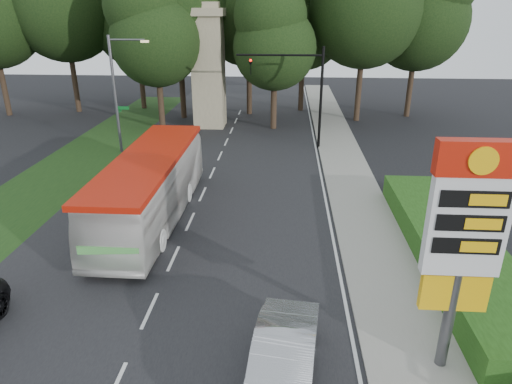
# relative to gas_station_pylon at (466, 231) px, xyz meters

# --- Properties ---
(road_surface) EXTENTS (14.00, 80.00, 0.02)m
(road_surface) POSITION_rel_gas_station_pylon_xyz_m (-9.20, 10.01, -4.44)
(road_surface) COLOR black
(road_surface) RESTS_ON ground
(sidewalk_right) EXTENTS (3.00, 80.00, 0.12)m
(sidewalk_right) POSITION_rel_gas_station_pylon_xyz_m (-0.70, 10.01, -4.39)
(sidewalk_right) COLOR gray
(sidewalk_right) RESTS_ON ground
(grass_verge_left) EXTENTS (5.00, 50.00, 0.02)m
(grass_verge_left) POSITION_rel_gas_station_pylon_xyz_m (-18.70, 16.01, -4.44)
(grass_verge_left) COLOR #193814
(grass_verge_left) RESTS_ON ground
(hedge) EXTENTS (3.00, 14.00, 1.20)m
(hedge) POSITION_rel_gas_station_pylon_xyz_m (2.30, 6.01, -3.85)
(hedge) COLOR #1F4312
(hedge) RESTS_ON ground
(gas_station_pylon) EXTENTS (2.10, 0.45, 6.85)m
(gas_station_pylon) POSITION_rel_gas_station_pylon_xyz_m (0.00, 0.00, 0.00)
(gas_station_pylon) COLOR #59595E
(gas_station_pylon) RESTS_ON ground
(traffic_signal_mast) EXTENTS (6.10, 0.35, 7.20)m
(traffic_signal_mast) POSITION_rel_gas_station_pylon_xyz_m (-3.52, 22.00, 0.22)
(traffic_signal_mast) COLOR black
(traffic_signal_mast) RESTS_ON ground
(streetlight_signs) EXTENTS (2.75, 0.98, 8.00)m
(streetlight_signs) POSITION_rel_gas_station_pylon_xyz_m (-16.19, 20.01, -0.01)
(streetlight_signs) COLOR #59595E
(streetlight_signs) RESTS_ON ground
(monument) EXTENTS (3.00, 3.00, 10.05)m
(monument) POSITION_rel_gas_station_pylon_xyz_m (-11.20, 28.01, 0.66)
(monument) COLOR gray
(monument) RESTS_ON ground
(tree_west_near) EXTENTS (8.40, 8.40, 16.50)m
(tree_west_near) POSITION_rel_gas_station_pylon_xyz_m (-19.20, 35.01, 5.57)
(tree_west_near) COLOR #2D2116
(tree_west_near) RESTS_ON ground
(tree_east_near) EXTENTS (8.12, 8.12, 15.95)m
(tree_east_near) POSITION_rel_gas_station_pylon_xyz_m (-3.20, 35.01, 5.23)
(tree_east_near) COLOR #2D2116
(tree_east_near) RESTS_ON ground
(tree_monument_left) EXTENTS (7.28, 7.28, 14.30)m
(tree_monument_left) POSITION_rel_gas_station_pylon_xyz_m (-15.20, 27.01, 4.23)
(tree_monument_left) COLOR #2D2116
(tree_monument_left) RESTS_ON ground
(tree_monument_right) EXTENTS (6.72, 6.72, 13.20)m
(tree_monument_right) POSITION_rel_gas_station_pylon_xyz_m (-5.70, 27.51, 3.56)
(tree_monument_right) COLOR #2D2116
(tree_monument_right) RESTS_ON ground
(transit_bus) EXTENTS (2.87, 11.75, 3.27)m
(transit_bus) POSITION_rel_gas_station_pylon_xyz_m (-11.05, 9.24, -2.82)
(transit_bus) COLOR silver
(transit_bus) RESTS_ON ground
(sedan_silver) EXTENTS (2.21, 5.00, 1.60)m
(sedan_silver) POSITION_rel_gas_station_pylon_xyz_m (-4.58, -0.99, -3.65)
(sedan_silver) COLOR #9A9CA1
(sedan_silver) RESTS_ON ground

